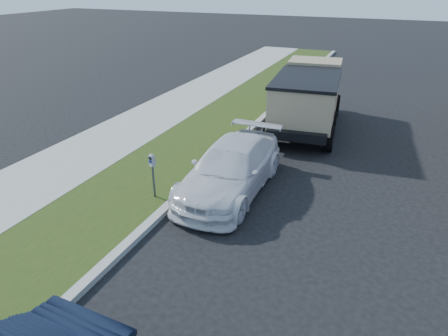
% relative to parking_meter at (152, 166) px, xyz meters
% --- Properties ---
extents(ground, '(120.00, 120.00, 0.00)m').
position_rel_parking_meter_xyz_m(ground, '(3.17, -0.21, -1.06)').
color(ground, black).
rests_on(ground, ground).
extents(streetside, '(6.12, 50.00, 0.15)m').
position_rel_parking_meter_xyz_m(streetside, '(-2.39, 1.79, -1.00)').
color(streetside, gray).
rests_on(streetside, ground).
extents(parking_meter, '(0.21, 0.16, 1.30)m').
position_rel_parking_meter_xyz_m(parking_meter, '(0.00, 0.00, 0.00)').
color(parking_meter, '#3F4247').
rests_on(parking_meter, ground).
extents(white_wagon, '(2.02, 4.90, 1.42)m').
position_rel_parking_meter_xyz_m(white_wagon, '(1.73, 1.40, -0.35)').
color(white_wagon, silver).
rests_on(white_wagon, ground).
extents(dump_truck, '(3.00, 6.37, 2.42)m').
position_rel_parking_meter_xyz_m(dump_truck, '(2.50, 7.90, 0.30)').
color(dump_truck, black).
rests_on(dump_truck, ground).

